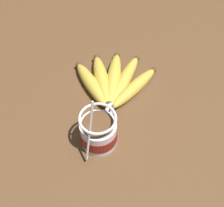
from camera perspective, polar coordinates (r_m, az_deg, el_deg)
name	(u,v)px	position (r cm, az deg, el deg)	size (l,w,h in cm)	color
table	(103,123)	(77.38, -1.64, -3.61)	(132.72, 132.72, 2.63)	brown
coffee_mug	(99,132)	(69.90, -2.43, -5.20)	(13.95, 8.42, 17.08)	silver
banana_bunch	(113,82)	(81.33, 0.14, 3.87)	(21.21, 21.88, 4.14)	#4C381E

